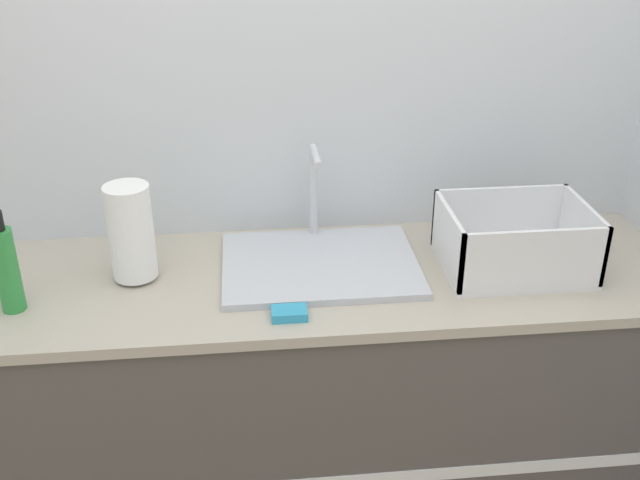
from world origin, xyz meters
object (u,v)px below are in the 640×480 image
(sink, at_px, (320,261))
(paper_towel_roll, at_px, (131,233))
(dish_rack, at_px, (514,246))
(bottle_green, at_px, (6,268))

(sink, relative_size, paper_towel_roll, 2.00)
(sink, xyz_separation_m, paper_towel_roll, (-0.51, -0.01, 0.12))
(paper_towel_roll, bearing_deg, sink, 1.48)
(dish_rack, bearing_deg, paper_towel_roll, 177.22)
(sink, height_order, dish_rack, sink)
(sink, distance_m, bottle_green, 0.82)
(sink, relative_size, bottle_green, 2.00)
(sink, bearing_deg, bottle_green, -169.90)
(paper_towel_roll, bearing_deg, bottle_green, -156.09)
(sink, bearing_deg, dish_rack, -6.79)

